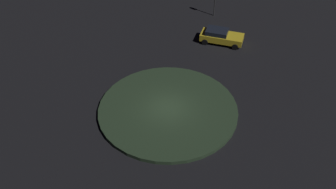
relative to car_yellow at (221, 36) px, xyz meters
name	(u,v)px	position (x,y,z in m)	size (l,w,h in m)	color
ground_plane	(168,111)	(-12.09, 1.50, -0.77)	(120.16, 120.16, 0.00)	black
roundabout_island	(168,109)	(-12.09, 1.50, -0.61)	(11.62, 11.62, 0.32)	#263823
car_yellow	(221,36)	(0.00, 0.00, 0.00)	(2.29, 4.51, 1.45)	gold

